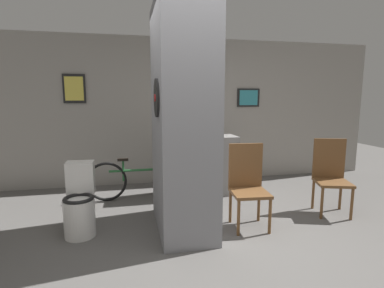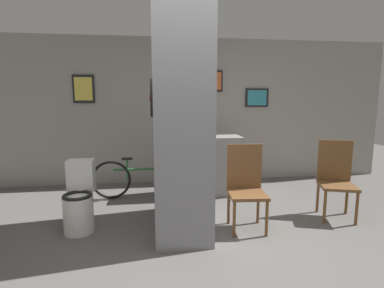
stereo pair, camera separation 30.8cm
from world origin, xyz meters
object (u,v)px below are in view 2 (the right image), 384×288
Objects in this scene: chair_near_pillar at (246,184)px; bicycle at (144,178)px; bottle_tall at (182,129)px; chair_by_doorway at (336,177)px; toilet at (79,201)px.

chair_near_pillar is 0.62× the size of bicycle.
bottle_tall is (-0.63, 1.37, 0.53)m from chair_near_pillar.
bottle_tall is at bearing 165.34° from chair_by_doorway.
chair_near_pillar is at bearing -45.41° from bicycle.
toilet is 1.98m from chair_near_pillar.
chair_by_doorway is at bearing 12.63° from chair_near_pillar.
toilet reaches higher than bicycle.
chair_by_doorway is (3.23, -0.01, 0.18)m from toilet.
chair_near_pillar is at bearing -154.83° from chair_by_doorway.
bottle_tall is at bearing 119.70° from chair_near_pillar.
toilet is at bearing -138.22° from bottle_tall.
toilet is 0.81× the size of chair_near_pillar.
chair_near_pillar is 1.00× the size of chair_by_doorway.
bicycle is at bearing 174.16° from chair_by_doorway.
bottle_tall is at bearing 10.95° from bicycle.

